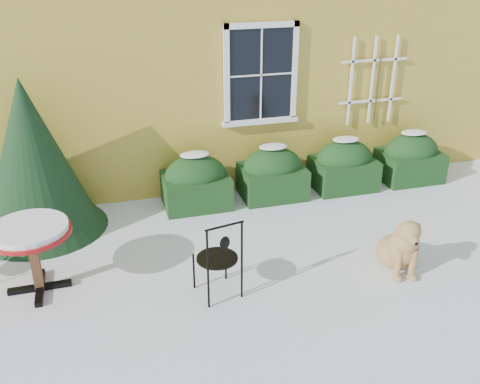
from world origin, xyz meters
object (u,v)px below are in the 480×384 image
object	(u,v)px
evergreen_shrub	(34,172)
dog	(401,247)
patio_chair_near	(219,258)
bistro_table	(30,237)

from	to	relation	value
evergreen_shrub	dog	size ratio (longest dim) A/B	2.57
patio_chair_near	dog	bearing A→B (deg)	165.86
bistro_table	dog	xyz separation A→B (m)	(4.52, -0.80, -0.42)
bistro_table	dog	world-z (taller)	bistro_table
bistro_table	dog	size ratio (longest dim) A/B	1.10
bistro_table	patio_chair_near	xyz separation A→B (m)	(2.12, -0.70, -0.23)
dog	bistro_table	bearing A→B (deg)	-179.39
evergreen_shrub	patio_chair_near	bearing A→B (deg)	-47.38
patio_chair_near	dog	size ratio (longest dim) A/B	1.18
bistro_table	dog	bearing A→B (deg)	-10.08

